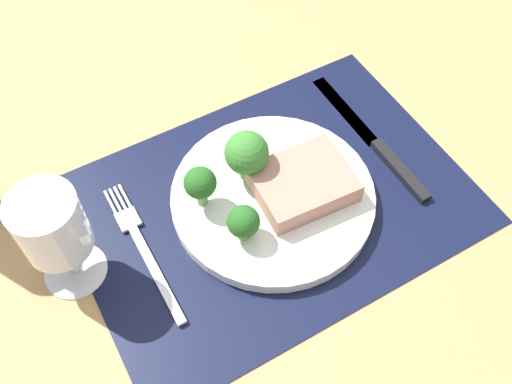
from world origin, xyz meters
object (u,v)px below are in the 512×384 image
at_px(plate, 273,197).
at_px(wine_glass, 53,230).
at_px(knife, 378,145).
at_px(steak, 303,183).
at_px(fork, 143,249).

xyz_separation_m(plate, wine_glass, (-0.23, 0.03, 0.08)).
bearing_deg(plate, knife, 1.97).
height_order(steak, fork, steak).
bearing_deg(wine_glass, knife, -3.40).
distance_m(steak, knife, 0.13).
bearing_deg(knife, fork, 175.90).
bearing_deg(fork, wine_glass, 168.75).
bearing_deg(steak, plate, 157.87).
relative_size(plate, knife, 1.02).
xyz_separation_m(steak, knife, (0.12, 0.02, -0.03)).
bearing_deg(plate, wine_glass, 173.01).
relative_size(plate, fork, 1.22).
bearing_deg(plate, fork, 174.80).
distance_m(steak, wine_glass, 0.27).
bearing_deg(knife, wine_glass, 174.14).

